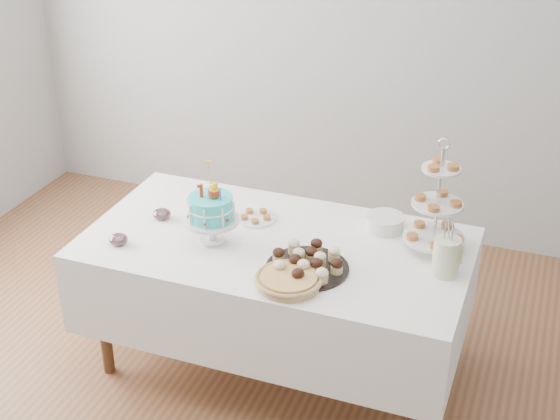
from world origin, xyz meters
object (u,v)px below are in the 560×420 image
at_px(birthday_cake, 211,221).
at_px(utensil_pitcher, 447,255).
at_px(pastry_plate, 256,217).
at_px(table, 276,280).
at_px(jam_bowl_b, 162,214).
at_px(cupcake_tray, 307,261).
at_px(jam_bowl_a, 118,239).
at_px(tiered_stand, 437,205).
at_px(pie, 289,280).
at_px(plate_stack, 385,223).

xyz_separation_m(birthday_cake, utensil_pitcher, (1.14, 0.11, -0.02)).
bearing_deg(utensil_pitcher, pastry_plate, 158.63).
relative_size(table, pastry_plate, 8.98).
height_order(pastry_plate, jam_bowl_b, jam_bowl_b).
xyz_separation_m(cupcake_tray, jam_bowl_a, (-0.95, -0.11, -0.02)).
distance_m(cupcake_tray, jam_bowl_a, 0.96).
relative_size(cupcake_tray, jam_bowl_b, 4.20).
bearing_deg(pastry_plate, tiered_stand, 1.48).
height_order(birthday_cake, jam_bowl_b, birthday_cake).
height_order(cupcake_tray, jam_bowl_a, cupcake_tray).
height_order(birthday_cake, pastry_plate, birthday_cake).
relative_size(pie, plate_stack, 1.61).
xyz_separation_m(table, cupcake_tray, (0.23, -0.19, 0.27)).
height_order(plate_stack, utensil_pitcher, utensil_pitcher).
relative_size(cupcake_tray, plate_stack, 2.01).
distance_m(jam_bowl_a, utensil_pitcher, 1.59).
distance_m(pie, tiered_stand, 0.81).
xyz_separation_m(birthday_cake, jam_bowl_b, (-0.35, 0.13, -0.09)).
bearing_deg(tiered_stand, table, -164.64).
height_order(pie, tiered_stand, tiered_stand).
xyz_separation_m(plate_stack, pastry_plate, (-0.66, -0.13, -0.02)).
bearing_deg(jam_bowl_b, jam_bowl_a, -103.26).
bearing_deg(jam_bowl_b, tiered_stand, 7.75).
xyz_separation_m(cupcake_tray, jam_bowl_b, (-0.88, 0.21, -0.02)).
distance_m(birthday_cake, cupcake_tray, 0.54).
bearing_deg(table, utensil_pitcher, -0.07).
bearing_deg(jam_bowl_b, plate_stack, 14.95).
xyz_separation_m(plate_stack, jam_bowl_a, (-1.20, -0.61, -0.01)).
bearing_deg(cupcake_tray, table, 140.35).
height_order(pie, jam_bowl_a, jam_bowl_a).
relative_size(birthday_cake, tiered_stand, 0.73).
height_order(table, pie, pie).
height_order(table, cupcake_tray, cupcake_tray).
distance_m(table, pie, 0.47).
bearing_deg(plate_stack, pie, -113.10).
distance_m(pastry_plate, jam_bowl_b, 0.49).
distance_m(pie, utensil_pitcher, 0.74).
bearing_deg(pastry_plate, cupcake_tray, -42.01).
bearing_deg(table, plate_stack, 33.52).
height_order(table, pastry_plate, pastry_plate).
bearing_deg(plate_stack, birthday_cake, -151.12).
distance_m(pie, pastry_plate, 0.65).
xyz_separation_m(table, birthday_cake, (-0.30, -0.11, 0.34)).
height_order(birthday_cake, plate_stack, birthday_cake).
relative_size(pastry_plate, jam_bowl_a, 2.26).
bearing_deg(plate_stack, jam_bowl_b, -165.05).
bearing_deg(pastry_plate, birthday_cake, -111.42).
bearing_deg(birthday_cake, table, 11.10).
relative_size(table, tiered_stand, 3.26).
bearing_deg(utensil_pitcher, jam_bowl_b, 168.10).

